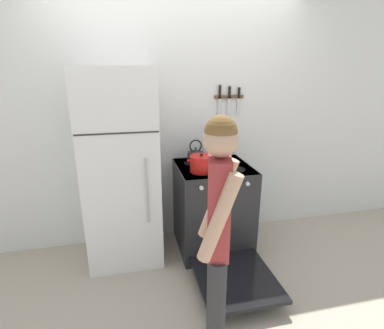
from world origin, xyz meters
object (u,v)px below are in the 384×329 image
object	(u,v)px
utensil_jar	(226,155)
stove_range	(214,209)
person	(218,234)
tea_kettle	(196,156)
refrigerator	(121,169)
dutch_oven_pot	(201,164)

from	to	relation	value
utensil_jar	stove_range	bearing A→B (deg)	-134.73
person	stove_range	bearing A→B (deg)	-0.46
tea_kettle	utensil_jar	size ratio (longest dim) A/B	0.98
refrigerator	stove_range	xyz separation A→B (m)	(0.88, -0.07, -0.47)
stove_range	utensil_jar	world-z (taller)	utensil_jar
refrigerator	stove_range	size ratio (longest dim) A/B	1.31
refrigerator	stove_range	world-z (taller)	refrigerator
refrigerator	person	distance (m)	1.37
tea_kettle	person	world-z (taller)	person
tea_kettle	utensil_jar	xyz separation A→B (m)	(0.32, 0.01, -0.02)
utensil_jar	person	xyz separation A→B (m)	(-0.52, -1.37, -0.05)
refrigerator	dutch_oven_pot	xyz separation A→B (m)	(0.72, -0.17, 0.06)
refrigerator	utensil_jar	world-z (taller)	refrigerator
dutch_oven_pot	person	xyz separation A→B (m)	(-0.18, -1.09, -0.07)
utensil_jar	person	distance (m)	1.46
tea_kettle	utensil_jar	world-z (taller)	utensil_jar
stove_range	person	bearing A→B (deg)	-106.05
utensil_jar	refrigerator	bearing A→B (deg)	-174.25
refrigerator	person	world-z (taller)	refrigerator
dutch_oven_pot	person	distance (m)	1.11
refrigerator	dutch_oven_pot	world-z (taller)	refrigerator
refrigerator	person	bearing A→B (deg)	-66.79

